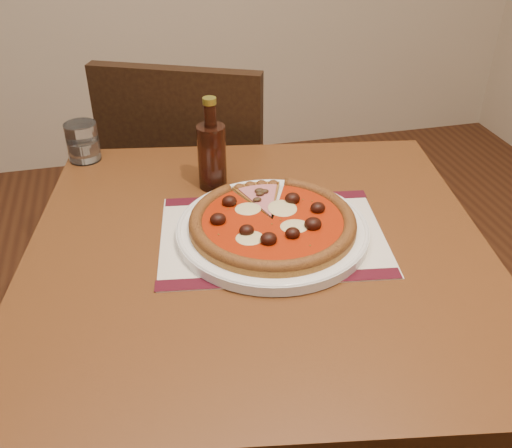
{
  "coord_description": "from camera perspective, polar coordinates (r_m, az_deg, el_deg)",
  "views": [
    {
      "loc": [
        0.52,
        0.31,
        1.32
      ],
      "look_at": [
        0.72,
        1.11,
        0.78
      ],
      "focal_mm": 40.0,
      "sensor_mm": 36.0,
      "label": 1
    }
  ],
  "objects": [
    {
      "name": "table",
      "position": [
        1.05,
        0.26,
        -6.57
      ],
      "size": [
        0.92,
        0.92,
        0.75
      ],
      "rotation": [
        0.0,
        0.0,
        -0.17
      ],
      "color": "brown",
      "rests_on": "ground"
    },
    {
      "name": "chair_far",
      "position": [
        1.64,
        -6.12,
        3.52
      ],
      "size": [
        0.56,
        0.56,
        0.9
      ],
      "rotation": [
        0.0,
        0.0,
        2.72
      ],
      "color": "black",
      "rests_on": "ground"
    },
    {
      "name": "placemat",
      "position": [
        1.01,
        1.64,
        -1.12
      ],
      "size": [
        0.43,
        0.34,
        0.0
      ],
      "primitive_type": "cube",
      "rotation": [
        0.0,
        0.0,
        -0.15
      ],
      "color": "beige",
      "rests_on": "table"
    },
    {
      "name": "plate",
      "position": [
        1.01,
        1.65,
        -0.65
      ],
      "size": [
        0.34,
        0.34,
        0.02
      ],
      "primitive_type": "cylinder",
      "color": "white",
      "rests_on": "placemat"
    },
    {
      "name": "pizza",
      "position": [
        1.0,
        1.67,
        0.29
      ],
      "size": [
        0.29,
        0.29,
        0.04
      ],
      "color": "#B0752A",
      "rests_on": "plate"
    },
    {
      "name": "ham_slice",
      "position": [
        1.06,
        0.72,
        2.39
      ],
      "size": [
        0.09,
        0.13,
        0.02
      ],
      "rotation": [
        0.0,
        0.0,
        1.55
      ],
      "color": "#B0752A",
      "rests_on": "plate"
    },
    {
      "name": "water_glass",
      "position": [
        1.31,
        -16.94,
        7.87
      ],
      "size": [
        0.09,
        0.09,
        0.08
      ],
      "primitive_type": "cylinder",
      "rotation": [
        0.0,
        0.0,
        -0.37
      ],
      "color": "white",
      "rests_on": "table"
    },
    {
      "name": "bottle",
      "position": [
        1.13,
        -4.44,
        7.05
      ],
      "size": [
        0.06,
        0.06,
        0.19
      ],
      "color": "#35160D",
      "rests_on": "table"
    }
  ]
}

